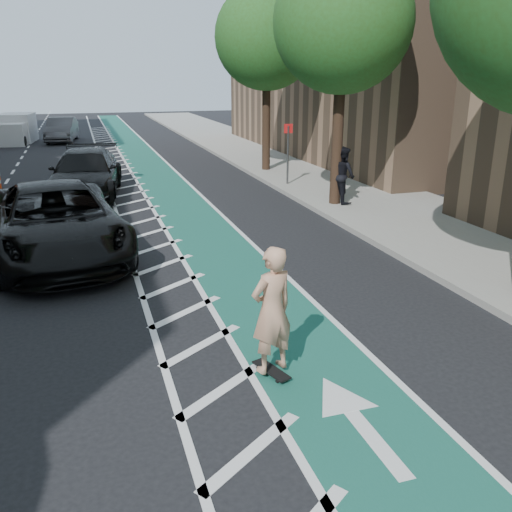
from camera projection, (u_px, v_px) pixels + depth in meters
name	position (u px, v px, depth m)	size (l,w,h in m)	color
ground	(109.00, 360.00, 8.56)	(120.00, 120.00, 0.00)	black
bike_lane	(182.00, 206.00, 18.45)	(2.00, 90.00, 0.01)	#164F3E
buffer_strip	(137.00, 210.00, 18.02)	(1.40, 90.00, 0.01)	silver
sidewalk_right	(354.00, 192.00, 20.31)	(5.00, 90.00, 0.15)	gray
curb_right	(293.00, 197.00, 19.60)	(0.12, 90.00, 0.16)	gray
tree_r_c	(348.00, 22.00, 16.23)	(4.20, 4.20, 7.90)	#382619
tree_r_d	(263.00, 38.00, 23.45)	(4.20, 4.20, 7.90)	#382619
sign_post	(288.00, 153.00, 21.16)	(0.35, 0.08, 2.47)	#4C4C4C
skateboard	(271.00, 370.00, 8.11)	(0.42, 0.75, 0.10)	black
skateboarder	(272.00, 310.00, 7.79)	(0.70, 0.46, 1.93)	tan
suv_near	(57.00, 221.00, 13.19)	(2.93, 6.36, 1.77)	black
suv_far	(86.00, 174.00, 19.81)	(2.33, 5.73, 1.66)	black
car_grey	(62.00, 130.00, 36.05)	(1.65, 4.74, 1.56)	#545459
pedestrian	(343.00, 175.00, 18.05)	(0.92, 0.71, 1.89)	black
box_truck	(16.00, 130.00, 35.30)	(2.44, 4.60, 1.83)	white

